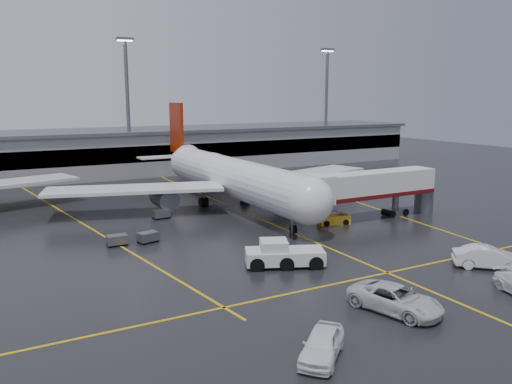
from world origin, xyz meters
TOP-DOWN VIEW (x-y plane):
  - ground at (0.00, 0.00)m, footprint 220.00×220.00m
  - apron_line_centre at (0.00, 0.00)m, footprint 0.25×90.00m
  - apron_line_stop at (0.00, -22.00)m, footprint 60.00×0.25m
  - apron_line_left at (-20.00, 10.00)m, footprint 9.99×69.35m
  - apron_line_right at (18.00, 10.00)m, footprint 7.57×69.64m
  - terminal at (0.00, 47.93)m, footprint 122.00×19.00m
  - light_mast_mid at (-5.00, 42.00)m, footprint 3.00×1.20m
  - light_mast_right at (40.00, 42.00)m, footprint 3.00×1.20m
  - main_airliner at (0.00, 9.70)m, footprint 48.80×45.60m
  - jet_bridge at (11.87, -6.00)m, footprint 19.90×3.40m
  - pushback_tractor at (-6.96, -16.07)m, footprint 7.50×5.35m
  - belt_loader at (6.45, -5.85)m, footprint 3.93×2.45m
  - service_van_a at (-5.18, -28.38)m, footprint 4.86×7.34m
  - service_van_c at (8.69, -25.27)m, footprint 5.83×5.43m
  - service_van_d at (-13.59, -31.27)m, footprint 5.06×4.85m
  - baggage_cart_a at (-15.34, -2.98)m, footprint 2.26×1.76m
  - baggage_cart_b at (-18.43, -2.57)m, footprint 2.03×1.35m
  - baggage_cart_c at (-10.70, 6.68)m, footprint 2.10×1.46m

SIDE VIEW (x-z plane):
  - ground at x=0.00m, z-range 0.00..0.00m
  - apron_line_centre at x=0.00m, z-range 0.00..0.02m
  - apron_line_stop at x=0.00m, z-range 0.00..0.02m
  - apron_line_left at x=-20.00m, z-range 0.00..0.02m
  - apron_line_right at x=18.00m, z-range 0.00..0.02m
  - belt_loader at x=6.45m, z-range -0.59..1.73m
  - baggage_cart_a at x=-15.34m, z-range 0.07..1.19m
  - baggage_cart_b at x=-18.43m, z-range 0.07..1.19m
  - baggage_cart_c at x=-10.70m, z-range 0.07..1.19m
  - service_van_d at x=-13.59m, z-range 0.00..1.70m
  - service_van_a at x=-5.18m, z-range 0.00..1.87m
  - service_van_c at x=8.69m, z-range 0.00..1.95m
  - pushback_tractor at x=-6.96m, z-range -0.25..2.23m
  - jet_bridge at x=11.87m, z-range 0.91..6.96m
  - main_airliner at x=0.00m, z-range -2.84..11.26m
  - terminal at x=0.00m, z-range 0.02..8.62m
  - light_mast_mid at x=-5.00m, z-range 1.75..27.20m
  - light_mast_right at x=40.00m, z-range 1.75..27.20m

